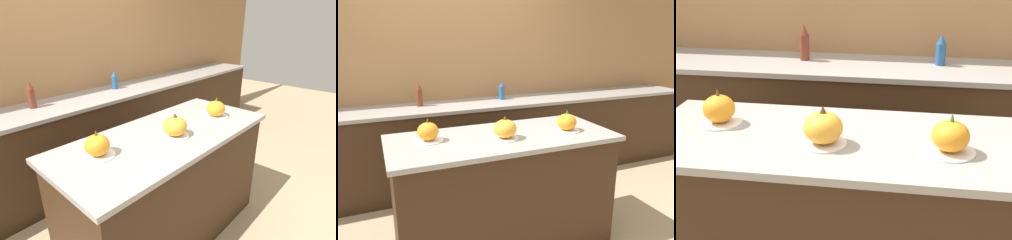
{
  "view_description": "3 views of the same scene",
  "coord_description": "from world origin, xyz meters",
  "views": [
    {
      "loc": [
        -1.28,
        -1.16,
        1.7
      ],
      "look_at": [
        -0.04,
        -0.04,
        1.05
      ],
      "focal_mm": 28.0,
      "sensor_mm": 36.0,
      "label": 1
    },
    {
      "loc": [
        -0.88,
        -2.17,
        1.67
      ],
      "look_at": [
        0.02,
        -0.01,
        1.05
      ],
      "focal_mm": 35.0,
      "sensor_mm": 36.0,
      "label": 2
    },
    {
      "loc": [
        0.35,
        -1.84,
        1.76
      ],
      "look_at": [
        0.06,
        -0.01,
        1.02
      ],
      "focal_mm": 50.0,
      "sensor_mm": 36.0,
      "label": 3
    }
  ],
  "objects": [
    {
      "name": "wall_back",
      "position": [
        0.0,
        1.56,
        1.25
      ],
      "size": [
        8.0,
        0.06,
        2.5
      ],
      "color": "#9E7047",
      "rests_on": "ground_plane"
    },
    {
      "name": "kitchen_island",
      "position": [
        0.0,
        0.0,
        0.47
      ],
      "size": [
        1.69,
        0.74,
        0.93
      ],
      "color": "#382314",
      "rests_on": "ground_plane"
    },
    {
      "name": "back_counter",
      "position": [
        0.0,
        1.23,
        0.47
      ],
      "size": [
        6.0,
        0.6,
        0.93
      ],
      "color": "#382314",
      "rests_on": "ground_plane"
    },
    {
      "name": "pumpkin_cake_left",
      "position": [
        -0.54,
        0.08,
        1.0
      ],
      "size": [
        0.2,
        0.2,
        0.17
      ],
      "color": "white",
      "rests_on": "kitchen_island"
    },
    {
      "name": "pumpkin_cake_center",
      "position": [
        -0.01,
        -0.08,
        1.0
      ],
      "size": [
        0.2,
        0.2,
        0.17
      ],
      "color": "white",
      "rests_on": "kitchen_island"
    },
    {
      "name": "pumpkin_cake_right",
      "position": [
        0.51,
        -0.07,
        1.0
      ],
      "size": [
        0.21,
        0.21,
        0.17
      ],
      "color": "white",
      "rests_on": "kitchen_island"
    },
    {
      "name": "bottle_tall",
      "position": [
        -0.42,
        1.3,
        1.05
      ],
      "size": [
        0.07,
        0.07,
        0.25
      ],
      "color": "maroon",
      "rests_on": "back_counter"
    },
    {
      "name": "bottle_short",
      "position": [
        0.52,
        1.31,
        1.03
      ],
      "size": [
        0.07,
        0.07,
        0.21
      ],
      "color": "#235184",
      "rests_on": "back_counter"
    }
  ]
}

